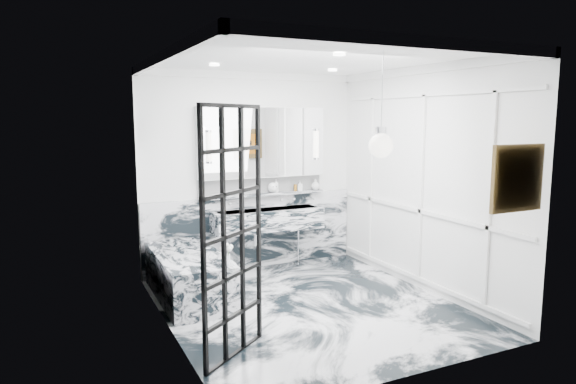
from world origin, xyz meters
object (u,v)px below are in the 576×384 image
trough_sink (268,220)px  bathtub (189,275)px  crittall_door (233,234)px  mirror_cabinet (263,142)px

trough_sink → bathtub: size_ratio=0.97×
crittall_door → bathtub: bearing=52.7°
trough_sink → mirror_cabinet: mirror_cabinet is taller
bathtub → trough_sink: bearing=26.5°
crittall_door → mirror_cabinet: 2.93m
crittall_door → trough_sink: crittall_door is taller
trough_sink → mirror_cabinet: (-0.00, 0.17, 1.09)m
mirror_cabinet → bathtub: (-1.32, -0.83, -1.54)m
crittall_door → bathtub: 1.89m
mirror_cabinet → trough_sink: bearing=-90.0°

